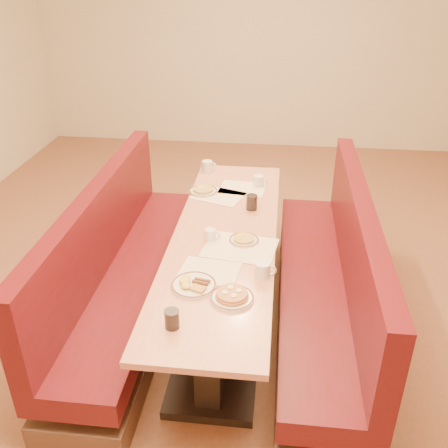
# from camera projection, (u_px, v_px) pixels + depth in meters

# --- Properties ---
(ground) EXTENTS (8.00, 8.00, 0.00)m
(ground) POSITION_uv_depth(u_px,v_px,m) (224.00, 322.00, 3.75)
(ground) COLOR #9E6647
(ground) RESTS_ON ground
(room_envelope) EXTENTS (6.04, 8.04, 2.82)m
(room_envelope) POSITION_uv_depth(u_px,v_px,m) (224.00, 55.00, 2.83)
(room_envelope) COLOR beige
(room_envelope) RESTS_ON ground
(diner_table) EXTENTS (0.70, 2.50, 0.75)m
(diner_table) POSITION_uv_depth(u_px,v_px,m) (224.00, 281.00, 3.57)
(diner_table) COLOR black
(diner_table) RESTS_ON ground
(booth_left) EXTENTS (0.55, 2.50, 1.05)m
(booth_left) POSITION_uv_depth(u_px,v_px,m) (125.00, 275.00, 3.65)
(booth_left) COLOR #4C3326
(booth_left) RESTS_ON ground
(booth_right) EXTENTS (0.55, 2.50, 1.05)m
(booth_right) POSITION_uv_depth(u_px,v_px,m) (328.00, 289.00, 3.50)
(booth_right) COLOR #4C3326
(booth_right) RESTS_ON ground
(placemat_near_left) EXTENTS (0.38, 0.31, 0.00)m
(placemat_near_left) POSITION_uv_depth(u_px,v_px,m) (209.00, 271.00, 3.00)
(placemat_near_left) COLOR #FFE9C7
(placemat_near_left) RESTS_ON diner_table
(placemat_near_right) EXTENTS (0.50, 0.41, 0.00)m
(placemat_near_right) POSITION_uv_depth(u_px,v_px,m) (240.00, 248.00, 3.24)
(placemat_near_right) COLOR #FFE9C7
(placemat_near_right) RESTS_ON diner_table
(placemat_far_left) EXTENTS (0.45, 0.39, 0.00)m
(placemat_far_left) POSITION_uv_depth(u_px,v_px,m) (218.00, 195.00, 3.94)
(placemat_far_left) COLOR #FFE9C7
(placemat_far_left) RESTS_ON diner_table
(placemat_far_right) EXTENTS (0.39, 0.31, 0.00)m
(placemat_far_right) POSITION_uv_depth(u_px,v_px,m) (243.00, 188.00, 4.06)
(placemat_far_right) COLOR #FFE9C7
(placemat_far_right) RESTS_ON diner_table
(pancake_plate) EXTENTS (0.25, 0.25, 0.06)m
(pancake_plate) POSITION_uv_depth(u_px,v_px,m) (232.00, 296.00, 2.76)
(pancake_plate) COLOR silver
(pancake_plate) RESTS_ON diner_table
(eggs_plate) EXTENTS (0.26, 0.26, 0.05)m
(eggs_plate) POSITION_uv_depth(u_px,v_px,m) (193.00, 284.00, 2.86)
(eggs_plate) COLOR silver
(eggs_plate) RESTS_ON diner_table
(extra_plate_mid) EXTENTS (0.20, 0.20, 0.04)m
(extra_plate_mid) POSITION_uv_depth(u_px,v_px,m) (244.00, 240.00, 3.31)
(extra_plate_mid) COLOR silver
(extra_plate_mid) RESTS_ON diner_table
(extra_plate_far) EXTENTS (0.23, 0.23, 0.05)m
(extra_plate_far) POSITION_uv_depth(u_px,v_px,m) (203.00, 191.00, 3.99)
(extra_plate_far) COLOR silver
(extra_plate_far) RESTS_ON diner_table
(coffee_mug_a) EXTENTS (0.13, 0.09, 0.10)m
(coffee_mug_a) POSITION_uv_depth(u_px,v_px,m) (263.00, 270.00, 2.93)
(coffee_mug_a) COLOR silver
(coffee_mug_a) RESTS_ON diner_table
(coffee_mug_b) EXTENTS (0.11, 0.08, 0.08)m
(coffee_mug_b) POSITION_uv_depth(u_px,v_px,m) (211.00, 235.00, 3.32)
(coffee_mug_b) COLOR silver
(coffee_mug_b) RESTS_ON diner_table
(coffee_mug_c) EXTENTS (0.12, 0.08, 0.09)m
(coffee_mug_c) POSITION_uv_depth(u_px,v_px,m) (259.00, 181.00, 4.09)
(coffee_mug_c) COLOR silver
(coffee_mug_c) RESTS_ON diner_table
(coffee_mug_d) EXTENTS (0.13, 0.09, 0.10)m
(coffee_mug_d) POSITION_uv_depth(u_px,v_px,m) (208.00, 166.00, 4.36)
(coffee_mug_d) COLOR silver
(coffee_mug_d) RESTS_ON diner_table
(soda_tumbler_near) EXTENTS (0.08, 0.08, 0.10)m
(soda_tumbler_near) POSITION_uv_depth(u_px,v_px,m) (172.00, 319.00, 2.54)
(soda_tumbler_near) COLOR black
(soda_tumbler_near) RESTS_ON diner_table
(soda_tumbler_mid) EXTENTS (0.08, 0.08, 0.11)m
(soda_tumbler_mid) POSITION_uv_depth(u_px,v_px,m) (252.00, 202.00, 3.71)
(soda_tumbler_mid) COLOR black
(soda_tumbler_mid) RESTS_ON diner_table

